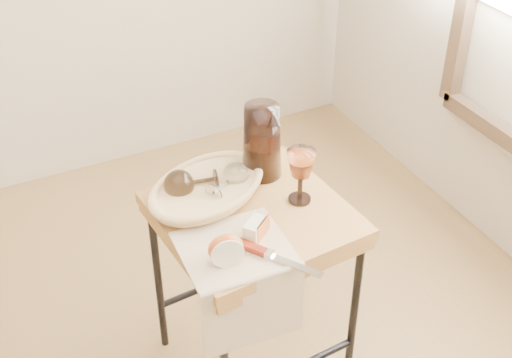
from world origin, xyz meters
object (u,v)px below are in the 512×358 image
tea_towel (234,249)px  goblet_lying_a (195,182)px  wine_goblet (301,176)px  apple_half (226,248)px  bread_basket (207,190)px  goblet_lying_b (226,183)px  table_knife (273,255)px  side_table (253,292)px  pitcher (262,141)px

tea_towel → goblet_lying_a: bearing=94.3°
wine_goblet → apple_half: size_ratio=1.81×
tea_towel → bread_basket: size_ratio=0.82×
tea_towel → goblet_lying_b: bearing=73.7°
table_knife → side_table: bearing=134.7°
side_table → table_knife: (-0.04, -0.21, 0.33)m
table_knife → bread_basket: bearing=155.1°
side_table → tea_towel: tea_towel is taller
tea_towel → pitcher: (0.22, 0.28, 0.11)m
wine_goblet → bread_basket: bearing=151.4°
apple_half → table_knife: bearing=-9.8°
goblet_lying_a → tea_towel: bearing=101.6°
tea_towel → wine_goblet: wine_goblet is taller
tea_towel → apple_half: (-0.04, -0.04, 0.05)m
bread_basket → pitcher: size_ratio=1.27×
side_table → wine_goblet: (0.14, -0.02, 0.40)m
tea_towel → bread_basket: (0.02, 0.23, 0.02)m
pitcher → wine_goblet: size_ratio=1.61×
goblet_lying_b → pitcher: 0.17m
pitcher → wine_goblet: (0.04, -0.17, -0.03)m
pitcher → apple_half: 0.41m
goblet_lying_b → wine_goblet: (0.18, -0.10, 0.03)m
bread_basket → goblet_lying_a: size_ratio=2.42×
goblet_lying_b → pitcher: (0.14, 0.06, 0.06)m
bread_basket → goblet_lying_b: bearing=-45.6°
bread_basket → pitcher: pitcher is taller
side_table → wine_goblet: size_ratio=3.80×
goblet_lying_b → wine_goblet: wine_goblet is taller
goblet_lying_b → table_knife: bearing=-120.7°
apple_half → goblet_lying_a: bearing=94.4°
wine_goblet → apple_half: bearing=-153.5°
side_table → pitcher: size_ratio=2.35×
bread_basket → side_table: bearing=-74.2°
goblet_lying_b → apple_half: 0.28m
tea_towel → pitcher: size_ratio=1.04×
pitcher → table_knife: (-0.15, -0.36, -0.10)m
side_table → wine_goblet: wine_goblet is taller
goblet_lying_a → wine_goblet: wine_goblet is taller
side_table → goblet_lying_b: (-0.04, 0.09, 0.37)m
tea_towel → goblet_lying_b: (0.08, 0.21, 0.05)m
tea_towel → goblet_lying_a: 0.25m
pitcher → wine_goblet: 0.17m
wine_goblet → table_knife: 0.27m
apple_half → side_table: bearing=57.8°
bread_basket → goblet_lying_b: size_ratio=2.74×
goblet_lying_b → pitcher: pitcher is taller
side_table → goblet_lying_a: 0.41m
goblet_lying_b → bread_basket: bearing=128.5°
tea_towel → goblet_lying_a: goblet_lying_a is taller
table_knife → wine_goblet: bearing=102.7°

